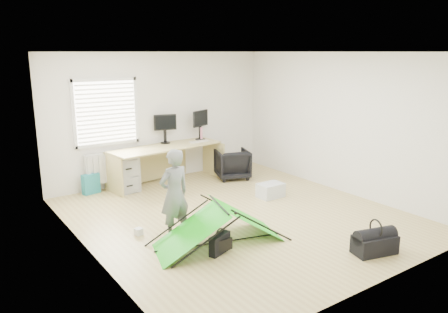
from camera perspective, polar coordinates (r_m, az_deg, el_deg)
ground at (r=7.46m, az=1.78°, el=-7.71°), size 5.50×5.50×0.00m
back_wall at (r=9.40m, az=-8.27°, el=5.13°), size 5.00×0.02×2.70m
window at (r=8.87m, az=-15.15°, el=5.60°), size 1.20×0.06×1.20m
radiator at (r=9.04m, az=-14.64°, el=-1.34°), size 1.00×0.12×0.60m
desk at (r=9.17m, az=-7.46°, el=-1.11°), size 2.43×1.02×0.80m
filing_cabinet at (r=8.87m, az=-13.07°, el=-2.20°), size 0.53×0.66×0.70m
monitor_left at (r=9.32m, az=-7.71°, el=3.09°), size 0.48×0.22×0.45m
monitor_right at (r=9.62m, az=-3.13°, el=3.60°), size 0.50×0.29×0.48m
keyboard at (r=9.43m, az=-3.23°, el=1.97°), size 0.45×0.16×0.02m
thermos at (r=9.66m, az=-3.04°, el=3.03°), size 0.10×0.10×0.28m
office_chair at (r=9.51m, az=1.10°, el=-0.99°), size 0.88×0.89×0.64m
person at (r=6.43m, az=-6.51°, el=-4.91°), size 0.53×0.38×1.35m
kite at (r=6.33m, az=-0.64°, el=-8.83°), size 2.05×1.32×0.59m
storage_crate at (r=8.37m, az=6.11°, el=-4.40°), size 0.48×0.34×0.27m
tote_bag at (r=8.90m, az=-16.99°, el=-3.43°), size 0.35×0.20×0.39m
laptop_bag at (r=6.10m, az=-0.57°, el=-11.33°), size 0.38×0.23×0.28m
white_box at (r=6.82m, az=-11.10°, el=-9.60°), size 0.13×0.13×0.10m
duffel_bag at (r=6.44m, az=19.06°, el=-10.81°), size 0.65×0.44×0.26m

